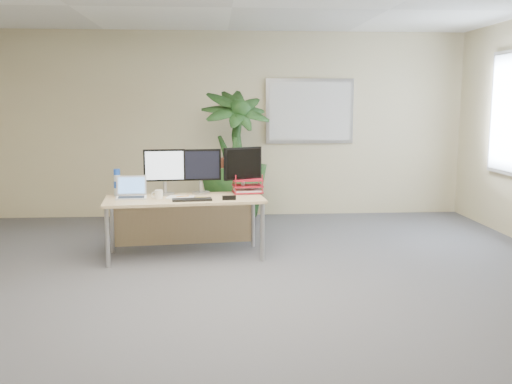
{
  "coord_description": "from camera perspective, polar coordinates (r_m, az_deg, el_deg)",
  "views": [
    {
      "loc": [
        -0.2,
        -4.44,
        1.67
      ],
      "look_at": [
        0.14,
        0.35,
        0.92
      ],
      "focal_mm": 40.0,
      "sensor_mm": 36.0,
      "label": 1
    }
  ],
  "objects": [
    {
      "name": "desk",
      "position": [
        6.33,
        -7.16,
        -1.66
      ],
      "size": [
        1.77,
        0.88,
        0.65
      ],
      "color": "tan",
      "rests_on": "floor"
    },
    {
      "name": "keyboard",
      "position": [
        6.03,
        -6.42,
        -0.76
      ],
      "size": [
        0.43,
        0.18,
        0.02
      ],
      "primitive_type": "cube",
      "rotation": [
        0.0,
        0.0,
        0.1
      ],
      "color": "black",
      "rests_on": "desk"
    },
    {
      "name": "back_wall",
      "position": [
        8.45,
        -2.77,
        6.71
      ],
      "size": [
        7.0,
        0.04,
        2.7
      ],
      "primitive_type": "cube",
      "color": "beige",
      "rests_on": "floor"
    },
    {
      "name": "laptop",
      "position": [
        6.32,
        -12.36,
        -0.04
      ],
      "size": [
        0.35,
        0.31,
        0.23
      ],
      "color": "white",
      "rests_on": "desk"
    },
    {
      "name": "stapler",
      "position": [
        6.04,
        -2.71,
        -0.58
      ],
      "size": [
        0.15,
        0.05,
        0.05
      ],
      "primitive_type": "cube",
      "rotation": [
        0.0,
        0.0,
        0.1
      ],
      "color": "black",
      "rests_on": "desk"
    },
    {
      "name": "orange_pen",
      "position": [
        6.22,
        -7.35,
        -0.44
      ],
      "size": [
        0.13,
        0.07,
        0.01
      ],
      "primitive_type": "cylinder",
      "rotation": [
        0.0,
        1.57,
        0.41
      ],
      "color": "orange",
      "rests_on": "spiral_notebook"
    },
    {
      "name": "spiral_notebook",
      "position": [
        6.22,
        -7.58,
        -0.54
      ],
      "size": [
        0.32,
        0.26,
        0.01
      ],
      "primitive_type": "cube",
      "rotation": [
        0.0,
        0.0,
        -0.19
      ],
      "color": "silver",
      "rests_on": "desk"
    },
    {
      "name": "whiteboard",
      "position": [
        8.52,
        5.4,
        8.05
      ],
      "size": [
        1.3,
        0.04,
        0.95
      ],
      "color": "silver",
      "rests_on": "back_wall"
    },
    {
      "name": "yellow_highlighter",
      "position": [
        6.16,
        -5.41,
        -0.58
      ],
      "size": [
        0.12,
        0.02,
        0.02
      ],
      "primitive_type": "cylinder",
      "rotation": [
        0.0,
        1.57,
        -0.07
      ],
      "color": "#F8F51A",
      "rests_on": "desk"
    },
    {
      "name": "monitor_right",
      "position": [
        6.44,
        -5.55,
        2.37
      ],
      "size": [
        0.46,
        0.21,
        0.51
      ],
      "color": "#A3A3A7",
      "rests_on": "desk"
    },
    {
      "name": "water_bottle",
      "position": [
        6.46,
        -13.71,
        0.87
      ],
      "size": [
        0.08,
        0.08,
        0.3
      ],
      "color": "silver",
      "rests_on": "desk"
    },
    {
      "name": "monitor_left",
      "position": [
        6.41,
        -9.13,
        2.3
      ],
      "size": [
        0.46,
        0.21,
        0.51
      ],
      "color": "#A3A3A7",
      "rests_on": "desk"
    },
    {
      "name": "monitor_dark",
      "position": [
        6.44,
        -1.32,
        2.51
      ],
      "size": [
        0.44,
        0.26,
        0.52
      ],
      "color": "#A3A3A7",
      "rests_on": "desk"
    },
    {
      "name": "floor_plant",
      "position": [
        7.77,
        -2.21,
        2.08
      ],
      "size": [
        1.08,
        1.08,
        1.5
      ],
      "primitive_type": "imported",
      "rotation": [
        0.0,
        0.0,
        0.35
      ],
      "color": "#143816",
      "rests_on": "floor"
    },
    {
      "name": "floor",
      "position": [
        4.75,
        -1.44,
        -11.71
      ],
      "size": [
        8.0,
        8.0,
        0.0
      ],
      "primitive_type": "plane",
      "color": "#434347",
      "rests_on": "ground"
    },
    {
      "name": "coffee_mug",
      "position": [
        6.18,
        -9.73,
        -0.25
      ],
      "size": [
        0.13,
        0.09,
        0.1
      ],
      "color": "white",
      "rests_on": "desk"
    },
    {
      "name": "letter_tray",
      "position": [
        6.48,
        -0.85,
        0.5
      ],
      "size": [
        0.35,
        0.28,
        0.16
      ],
      "color": "maroon",
      "rests_on": "desk"
    }
  ]
}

